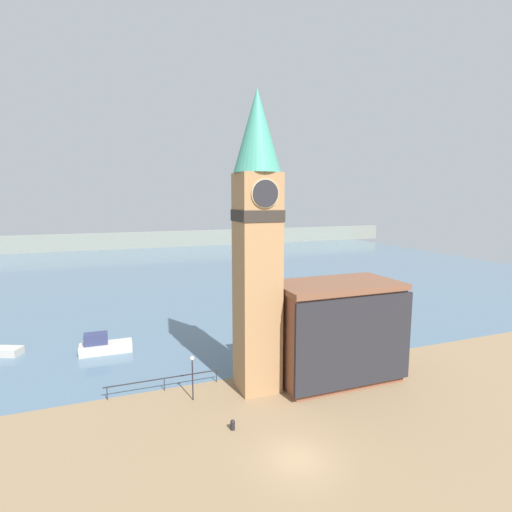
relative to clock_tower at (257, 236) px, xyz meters
name	(u,v)px	position (x,y,z in m)	size (l,w,h in m)	color
ground_plane	(297,459)	(-1.03, -9.56, -12.78)	(160.00, 160.00, 0.00)	#846B4C
water	(155,268)	(-1.03, 62.47, -12.78)	(160.00, 120.00, 0.00)	slate
far_shoreline	(140,240)	(-1.03, 102.47, -10.28)	(180.00, 3.00, 5.00)	gray
pier_railing	(164,380)	(-7.34, 2.22, -11.83)	(9.44, 0.08, 1.09)	#232328
clock_tower	(257,236)	(0.00, 0.00, 0.00)	(3.70, 3.70, 24.00)	#9E754C
pier_building	(337,331)	(7.10, -0.75, -8.45)	(10.80, 6.08, 8.61)	brown
boat_near	(103,345)	(-12.03, 12.68, -11.99)	(5.14, 1.88, 2.16)	#B7B2A8
mooring_bollard_near	(233,424)	(-3.76, -5.14, -12.39)	(0.33, 0.33, 0.72)	black
lamp_post	(192,369)	(-5.46, -0.15, -10.23)	(0.32, 0.32, 3.60)	black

